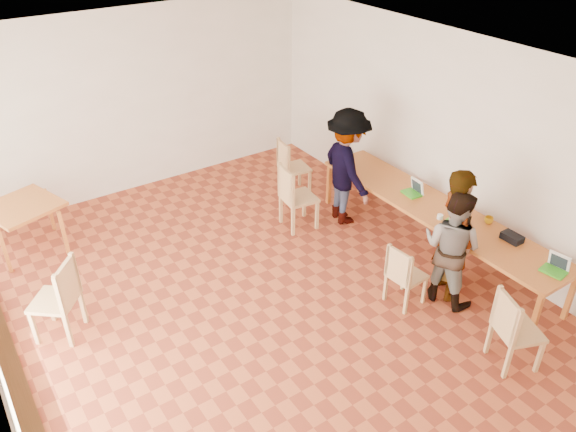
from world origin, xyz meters
The scene contains 23 objects.
ground centered at (0.00, 0.00, 0.00)m, with size 8.00×8.00×0.00m, color #A84B28.
wall_back centered at (0.00, 4.00, 1.50)m, with size 6.00×0.10×3.00m, color silver.
wall_right centered at (3.00, 0.00, 1.50)m, with size 0.10×8.00×3.00m, color silver.
ceiling centered at (0.00, 0.00, 3.02)m, with size 6.00×8.00×0.04m, color white.
communal_table centered at (2.50, -0.26, 0.70)m, with size 0.80×4.00×0.75m.
side_table centered at (-2.23, 3.01, 0.67)m, with size 0.90×0.90×0.75m.
chair_near centered at (1.59, -2.26, 0.59)m, with size 0.58×0.58×0.51m.
chair_mid centered at (1.34, -0.87, 0.53)m, with size 0.43×0.43×0.46m.
chair_far centered at (1.24, 1.39, 0.63)m, with size 0.53×0.53×0.55m.
chair_empty centered at (1.80, 2.31, 0.59)m, with size 0.51×0.51×0.52m.
chair_spare centered at (-2.27, 0.92, 0.63)m, with size 0.67×0.67×0.55m.
person_near centered at (2.03, -1.01, 0.89)m, with size 0.65×0.43×1.78m, color gray.
person_mid centered at (1.92, -1.08, 0.78)m, with size 0.76×0.59×1.56m, color gray.
person_far centered at (2.06, 1.13, 0.91)m, with size 1.18×0.68×1.82m, color gray.
laptop_near centered at (2.58, -2.06, 0.81)m, with size 0.27×0.30×0.23m.
laptop_mid centered at (2.43, -0.70, 0.81)m, with size 0.27×0.29×0.21m.
laptop_far centered at (2.54, 0.18, 0.81)m, with size 0.25×0.29×0.22m.
yellow_mug centered at (2.78, -0.94, 0.80)m, with size 0.12×0.12×0.09m, color #D1930B.
green_bottle centered at (2.51, -0.67, 0.89)m, with size 0.07×0.07×0.28m, color #166B20.
clear_glass centered at (2.31, 1.34, 0.80)m, with size 0.07×0.07×0.09m, color silver.
condiment_cup centered at (2.33, -0.50, 0.78)m, with size 0.08×0.08×0.06m, color white.
pink_phone centered at (2.70, -0.33, 0.76)m, with size 0.05×0.10×0.01m, color #F3536F.
black_pouch centered at (2.69, -1.37, 0.80)m, with size 0.16×0.26×0.09m, color black.
Camera 1 is at (-2.91, -4.65, 4.70)m, focal length 35.00 mm.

